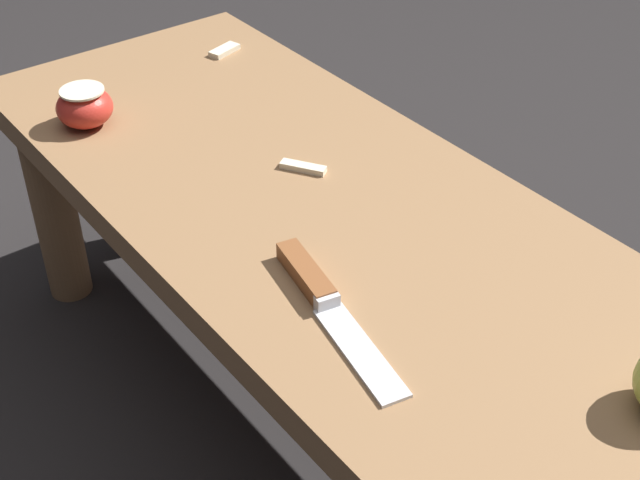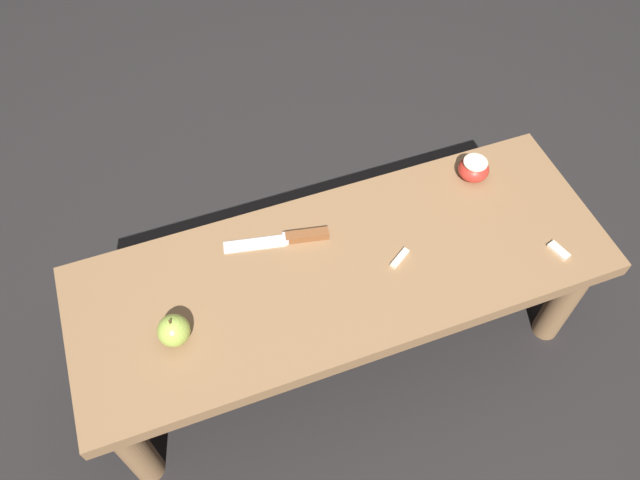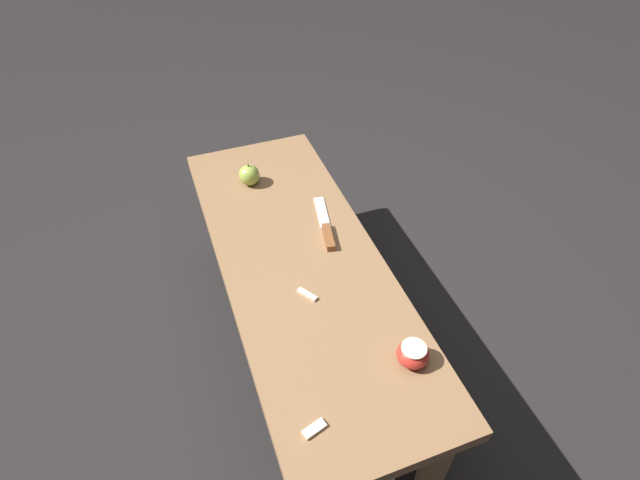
# 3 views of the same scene
# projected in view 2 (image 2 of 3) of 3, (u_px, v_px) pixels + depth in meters

# --- Properties ---
(ground_plane) EXTENTS (8.00, 8.00, 0.00)m
(ground_plane) POSITION_uv_depth(u_px,v_px,m) (339.00, 342.00, 1.72)
(ground_plane) COLOR black
(wooden_bench) EXTENTS (1.23, 0.44, 0.39)m
(wooden_bench) POSITION_uv_depth(u_px,v_px,m) (342.00, 282.00, 1.46)
(wooden_bench) COLOR olive
(wooden_bench) RESTS_ON ground_plane
(knife) EXTENTS (0.24, 0.08, 0.02)m
(knife) POSITION_uv_depth(u_px,v_px,m) (292.00, 238.00, 1.44)
(knife) COLOR silver
(knife) RESTS_ON wooden_bench
(apple_whole) EXTENTS (0.07, 0.07, 0.08)m
(apple_whole) POSITION_uv_depth(u_px,v_px,m) (174.00, 330.00, 1.27)
(apple_whole) COLOR #9EB747
(apple_whole) RESTS_ON wooden_bench
(apple_cut) EXTENTS (0.08, 0.08, 0.05)m
(apple_cut) POSITION_uv_depth(u_px,v_px,m) (474.00, 169.00, 1.53)
(apple_cut) COLOR red
(apple_cut) RESTS_ON wooden_bench
(apple_slice_near_knife) EXTENTS (0.06, 0.04, 0.01)m
(apple_slice_near_knife) POSITION_uv_depth(u_px,v_px,m) (400.00, 258.00, 1.41)
(apple_slice_near_knife) COLOR beige
(apple_slice_near_knife) RESTS_ON wooden_bench
(apple_slice_center) EXTENTS (0.04, 0.06, 0.01)m
(apple_slice_center) POSITION_uv_depth(u_px,v_px,m) (559.00, 251.00, 1.42)
(apple_slice_center) COLOR beige
(apple_slice_center) RESTS_ON wooden_bench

